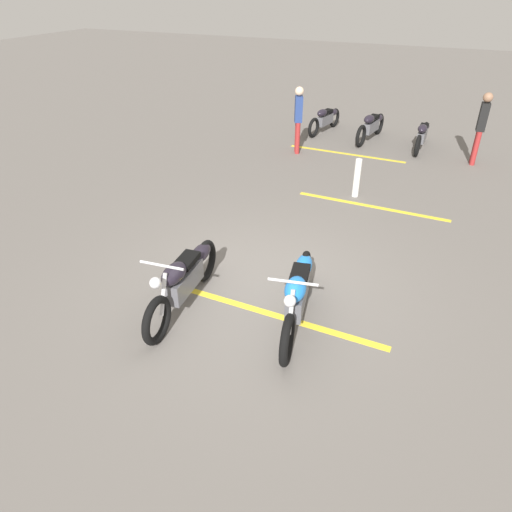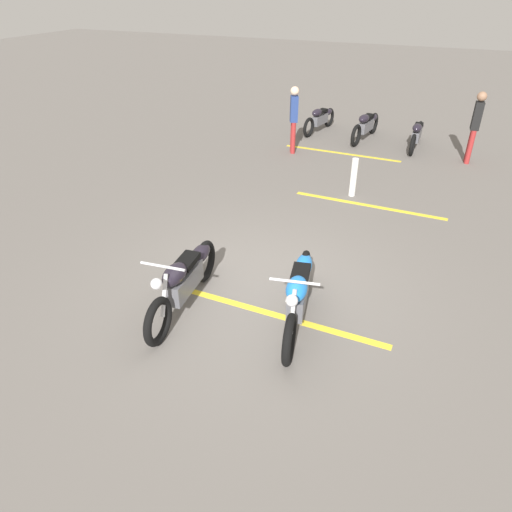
{
  "view_description": "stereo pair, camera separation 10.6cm",
  "coord_description": "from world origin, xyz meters",
  "px_view_note": "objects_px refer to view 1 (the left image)",
  "views": [
    {
      "loc": [
        -5.5,
        -2.4,
        4.23
      ],
      "look_at": [
        -0.13,
        0.0,
        0.65
      ],
      "focal_mm": 32.76,
      "sensor_mm": 36.0,
      "label": 1
    },
    {
      "loc": [
        -5.54,
        -2.3,
        4.23
      ],
      "look_at": [
        -0.13,
        0.0,
        0.65
      ],
      "focal_mm": 32.76,
      "sensor_mm": 36.0,
      "label": 2
    }
  ],
  "objects_px": {
    "motorcycle_row_far_left": "(422,134)",
    "bystander_secondary": "(298,117)",
    "motorcycle_bright_foreground": "(297,293)",
    "motorcycle_row_left": "(371,125)",
    "motorcycle_row_center": "(325,119)",
    "motorcycle_dark_foreground": "(184,278)",
    "bollard_post": "(357,178)",
    "bystander_near_row": "(481,125)"
  },
  "relations": [
    {
      "from": "motorcycle_row_center",
      "to": "motorcycle_bright_foreground",
      "type": "bearing_deg",
      "value": 25.46
    },
    {
      "from": "bystander_near_row",
      "to": "bollard_post",
      "type": "bearing_deg",
      "value": -129.97
    },
    {
      "from": "motorcycle_dark_foreground",
      "to": "bystander_near_row",
      "type": "relative_size",
      "value": 1.25
    },
    {
      "from": "motorcycle_dark_foreground",
      "to": "motorcycle_row_far_left",
      "type": "distance_m",
      "value": 9.14
    },
    {
      "from": "motorcycle_row_center",
      "to": "bystander_secondary",
      "type": "bearing_deg",
      "value": 7.87
    },
    {
      "from": "motorcycle_row_far_left",
      "to": "bystander_secondary",
      "type": "distance_m",
      "value": 3.55
    },
    {
      "from": "motorcycle_row_far_left",
      "to": "bollard_post",
      "type": "relative_size",
      "value": 2.29
    },
    {
      "from": "motorcycle_row_left",
      "to": "bollard_post",
      "type": "distance_m",
      "value": 4.23
    },
    {
      "from": "motorcycle_dark_foreground",
      "to": "motorcycle_row_left",
      "type": "bearing_deg",
      "value": 169.85
    },
    {
      "from": "motorcycle_row_center",
      "to": "bollard_post",
      "type": "height_order",
      "value": "bollard_post"
    },
    {
      "from": "motorcycle_bright_foreground",
      "to": "bystander_secondary",
      "type": "relative_size",
      "value": 1.27
    },
    {
      "from": "motorcycle_row_left",
      "to": "bystander_near_row",
      "type": "relative_size",
      "value": 1.16
    },
    {
      "from": "motorcycle_bright_foreground",
      "to": "motorcycle_row_left",
      "type": "xyz_separation_m",
      "value": [
        8.77,
        0.86,
        -0.04
      ]
    },
    {
      "from": "motorcycle_bright_foreground",
      "to": "bollard_post",
      "type": "relative_size",
      "value": 2.61
    },
    {
      "from": "motorcycle_bright_foreground",
      "to": "motorcycle_row_center",
      "type": "xyz_separation_m",
      "value": [
        9.03,
        2.32,
        -0.07
      ]
    },
    {
      "from": "motorcycle_row_left",
      "to": "motorcycle_row_center",
      "type": "xyz_separation_m",
      "value": [
        0.26,
        1.47,
        -0.03
      ]
    },
    {
      "from": "motorcycle_bright_foreground",
      "to": "bystander_secondary",
      "type": "xyz_separation_m",
      "value": [
        6.82,
        2.44,
        0.51
      ]
    },
    {
      "from": "motorcycle_bright_foreground",
      "to": "bollard_post",
      "type": "xyz_separation_m",
      "value": [
        4.58,
        0.27,
        -0.04
      ]
    },
    {
      "from": "motorcycle_row_far_left",
      "to": "motorcycle_row_center",
      "type": "relative_size",
      "value": 1.02
    },
    {
      "from": "motorcycle_row_left",
      "to": "motorcycle_row_center",
      "type": "distance_m",
      "value": 1.49
    },
    {
      "from": "motorcycle_row_far_left",
      "to": "motorcycle_row_center",
      "type": "height_order",
      "value": "motorcycle_row_far_left"
    },
    {
      "from": "motorcycle_bright_foreground",
      "to": "motorcycle_row_left",
      "type": "distance_m",
      "value": 8.81
    },
    {
      "from": "motorcycle_dark_foreground",
      "to": "bystander_near_row",
      "type": "distance_m",
      "value": 8.93
    },
    {
      "from": "bystander_near_row",
      "to": "bollard_post",
      "type": "distance_m",
      "value": 4.0
    },
    {
      "from": "motorcycle_row_center",
      "to": "bystander_near_row",
      "type": "xyz_separation_m",
      "value": [
        -1.2,
        -4.31,
        0.6
      ]
    },
    {
      "from": "motorcycle_dark_foreground",
      "to": "motorcycle_row_far_left",
      "type": "height_order",
      "value": "motorcycle_dark_foreground"
    },
    {
      "from": "motorcycle_row_left",
      "to": "bystander_near_row",
      "type": "bearing_deg",
      "value": 80.48
    },
    {
      "from": "motorcycle_row_far_left",
      "to": "motorcycle_row_left",
      "type": "xyz_separation_m",
      "value": [
        0.23,
        1.46,
        0.03
      ]
    },
    {
      "from": "motorcycle_row_far_left",
      "to": "bystander_secondary",
      "type": "relative_size",
      "value": 1.12
    },
    {
      "from": "motorcycle_row_far_left",
      "to": "bollard_post",
      "type": "distance_m",
      "value": 4.06
    },
    {
      "from": "motorcycle_row_left",
      "to": "motorcycle_row_far_left",
      "type": "bearing_deg",
      "value": 89.89
    },
    {
      "from": "bystander_secondary",
      "to": "motorcycle_dark_foreground",
      "type": "bearing_deg",
      "value": 72.03
    },
    {
      "from": "motorcycle_dark_foreground",
      "to": "bystander_secondary",
      "type": "height_order",
      "value": "bystander_secondary"
    },
    {
      "from": "motorcycle_dark_foreground",
      "to": "bollard_post",
      "type": "height_order",
      "value": "motorcycle_dark_foreground"
    },
    {
      "from": "motorcycle_row_far_left",
      "to": "motorcycle_row_center",
      "type": "bearing_deg",
      "value": -98.6
    },
    {
      "from": "motorcycle_dark_foreground",
      "to": "motorcycle_row_left",
      "type": "height_order",
      "value": "motorcycle_dark_foreground"
    },
    {
      "from": "motorcycle_row_far_left",
      "to": "bollard_post",
      "type": "xyz_separation_m",
      "value": [
        -3.96,
        0.88,
        0.03
      ]
    },
    {
      "from": "motorcycle_dark_foreground",
      "to": "bystander_near_row",
      "type": "xyz_separation_m",
      "value": [
        8.16,
        -3.6,
        0.53
      ]
    },
    {
      "from": "motorcycle_bright_foreground",
      "to": "motorcycle_dark_foreground",
      "type": "height_order",
      "value": "same"
    },
    {
      "from": "motorcycle_row_far_left",
      "to": "bystander_secondary",
      "type": "xyz_separation_m",
      "value": [
        -1.72,
        3.05,
        0.57
      ]
    },
    {
      "from": "motorcycle_row_left",
      "to": "bystander_secondary",
      "type": "relative_size",
      "value": 1.18
    },
    {
      "from": "bystander_secondary",
      "to": "motorcycle_row_center",
      "type": "bearing_deg",
      "value": -117.78
    }
  ]
}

